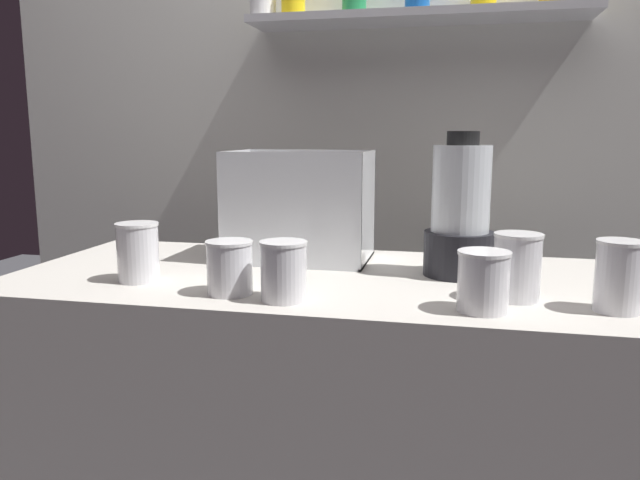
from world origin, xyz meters
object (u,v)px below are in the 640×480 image
Objects in this scene: juice_cup_beet_middle at (284,275)px; juice_cup_carrot_right at (483,284)px; juice_cup_pomegranate_left at (230,271)px; juice_cup_mango_far_right at (517,271)px; blender_pitcher at (460,216)px; carrot_display_bin at (301,224)px; juice_cup_carrot_far_left at (138,255)px; juice_cup_beet_rightmost at (619,279)px.

juice_cup_beet_middle is 1.04× the size of juice_cup_carrot_right.
juice_cup_pomegranate_left is 0.56m from juice_cup_mango_far_right.
blender_pitcher reaches higher than juice_cup_pomegranate_left.
juice_cup_carrot_far_left is (-0.29, -0.31, -0.03)m from carrot_display_bin.
juice_cup_carrot_right reaches higher than juice_cup_pomegranate_left.
juice_cup_beet_middle is 0.45m from juice_cup_mango_far_right.
juice_cup_carrot_right is at bearing -124.88° from juice_cup_mango_far_right.
juice_cup_mango_far_right is (0.50, -0.29, -0.03)m from carrot_display_bin.
blender_pitcher is 0.45m from juice_cup_beet_middle.
juice_cup_beet_rightmost is at bearing -26.51° from carrot_display_bin.
juice_cup_beet_middle reaches higher than juice_cup_carrot_right.
juice_cup_carrot_right is at bearing -6.21° from juice_cup_carrot_far_left.
juice_cup_beet_middle is 0.89× the size of juice_cup_beet_rightmost.
blender_pitcher is 0.53m from juice_cup_pomegranate_left.
blender_pitcher reaches higher than juice_cup_carrot_right.
blender_pitcher is at bearing -14.37° from carrot_display_bin.
juice_cup_beet_rightmost is (0.72, 0.03, 0.01)m from juice_cup_pomegranate_left.
juice_cup_mango_far_right is (0.55, 0.08, 0.01)m from juice_cup_pomegranate_left.
blender_pitcher is at bearing 139.95° from juice_cup_beet_rightmost.
juice_cup_beet_middle is 0.61m from juice_cup_beet_rightmost.
carrot_display_bin is 3.01× the size of juice_cup_beet_middle.
juice_cup_carrot_far_left is at bearing 178.34° from juice_cup_beet_rightmost.
blender_pitcher reaches higher than carrot_display_bin.
blender_pitcher reaches higher than juice_cup_mango_far_right.
juice_cup_beet_middle is at bearing -179.08° from juice_cup_carrot_right.
juice_cup_beet_rightmost is at bearing 12.10° from juice_cup_carrot_right.
juice_cup_carrot_far_left is 1.10× the size of juice_cup_beet_middle.
juice_cup_carrot_right is 0.24m from juice_cup_beet_rightmost.
juice_cup_beet_middle is at bearing -174.67° from juice_cup_beet_rightmost.
carrot_display_bin is 2.68× the size of juice_cup_mango_far_right.
juice_cup_mango_far_right is at bearing 165.32° from juice_cup_beet_rightmost.
juice_cup_beet_middle is at bearing -138.48° from blender_pitcher.
juice_cup_beet_rightmost is at bearing 2.56° from juice_cup_pomegranate_left.
blender_pitcher is 2.99× the size of juice_cup_pomegranate_left.
juice_cup_beet_rightmost is (0.17, -0.04, 0.00)m from juice_cup_mango_far_right.
juice_cup_pomegranate_left is 0.12m from juice_cup_beet_middle.
juice_cup_carrot_far_left is 0.98× the size of juice_cup_beet_rightmost.
juice_cup_carrot_far_left is 0.24m from juice_cup_pomegranate_left.
juice_cup_carrot_far_left is 0.96m from juice_cup_beet_rightmost.
juice_cup_carrot_far_left reaches higher than juice_cup_beet_middle.
juice_cup_beet_rightmost is (0.96, -0.03, 0.00)m from juice_cup_carrot_far_left.
carrot_display_bin is 0.75m from juice_cup_beet_rightmost.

